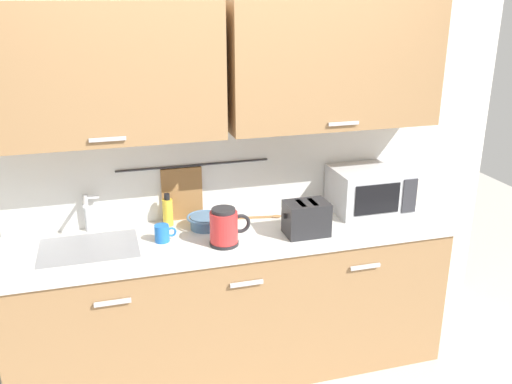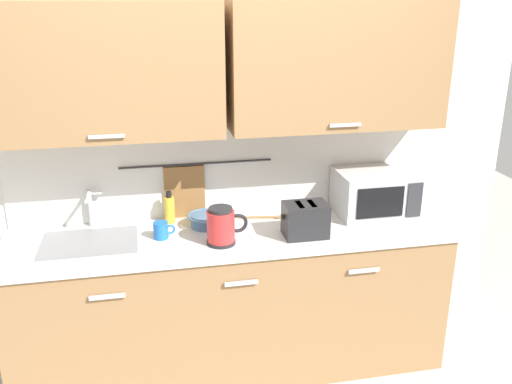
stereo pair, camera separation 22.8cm
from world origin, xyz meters
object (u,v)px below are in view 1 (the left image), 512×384
(electric_kettle, at_px, (225,227))
(mixing_bowl, at_px, (205,221))
(toaster, at_px, (306,218))
(mug_near_sink, at_px, (162,233))
(wooden_spoon, at_px, (264,217))
(microwave, at_px, (369,189))
(dish_soap_bottle, at_px, (168,211))

(electric_kettle, xyz_separation_m, mixing_bowl, (-0.06, 0.24, -0.06))
(mixing_bowl, bearing_deg, toaster, -24.12)
(mug_near_sink, height_order, toaster, toaster)
(mug_near_sink, relative_size, wooden_spoon, 0.44)
(electric_kettle, relative_size, mug_near_sink, 1.89)
(microwave, relative_size, toaster, 1.80)
(microwave, bearing_deg, wooden_spoon, 175.43)
(microwave, relative_size, mixing_bowl, 2.15)
(dish_soap_bottle, bearing_deg, mixing_bowl, -27.62)
(electric_kettle, distance_m, mixing_bowl, 0.26)
(dish_soap_bottle, xyz_separation_m, wooden_spoon, (0.57, -0.05, -0.08))
(toaster, relative_size, wooden_spoon, 0.93)
(mug_near_sink, height_order, mixing_bowl, mug_near_sink)
(dish_soap_bottle, bearing_deg, electric_kettle, -53.48)
(mug_near_sink, bearing_deg, dish_soap_bottle, 74.64)
(microwave, xyz_separation_m, wooden_spoon, (-0.66, 0.05, -0.13))
(toaster, xyz_separation_m, wooden_spoon, (-0.16, 0.29, -0.09))
(microwave, xyz_separation_m, electric_kettle, (-0.98, -0.25, -0.03))
(dish_soap_bottle, xyz_separation_m, toaster, (0.73, -0.34, 0.01))
(toaster, bearing_deg, microwave, 25.32)
(microwave, distance_m, electric_kettle, 1.01)
(mug_near_sink, xyz_separation_m, toaster, (0.79, -0.13, 0.05))
(electric_kettle, height_order, dish_soap_bottle, electric_kettle)
(mug_near_sink, distance_m, toaster, 0.80)
(toaster, distance_m, wooden_spoon, 0.34)
(electric_kettle, height_order, toaster, electric_kettle)
(electric_kettle, relative_size, mixing_bowl, 1.06)
(microwave, height_order, wooden_spoon, microwave)
(toaster, bearing_deg, electric_kettle, -179.03)
(microwave, bearing_deg, dish_soap_bottle, 175.34)
(electric_kettle, bearing_deg, microwave, 14.25)
(mug_near_sink, bearing_deg, toaster, -9.04)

